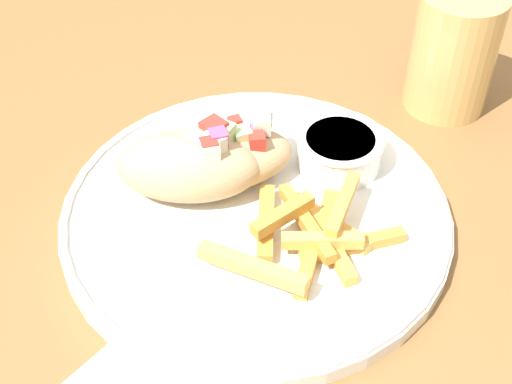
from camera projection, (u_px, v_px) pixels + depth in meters
table at (263, 256)px, 0.65m from camera, size 1.30×1.30×0.77m
plate at (256, 214)px, 0.58m from camera, size 0.31×0.31×0.02m
pita_sandwich_near at (190, 165)px, 0.57m from camera, size 0.13×0.11×0.06m
pita_sandwich_far at (221, 158)px, 0.58m from camera, size 0.13×0.13×0.06m
fries_pile at (308, 234)px, 0.54m from camera, size 0.13×0.12×0.03m
sauce_ramekin at (340, 148)px, 0.60m from camera, size 0.07×0.07×0.03m
water_glass at (452, 57)px, 0.66m from camera, size 0.08×0.08×0.12m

